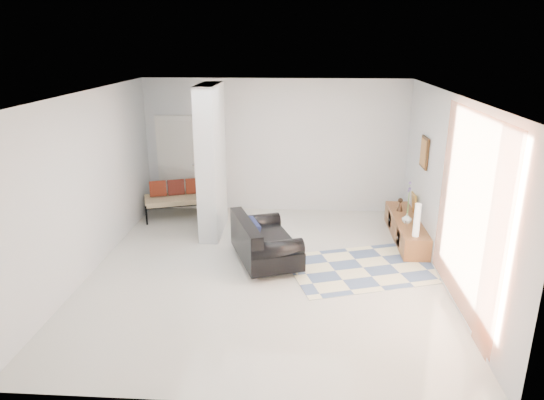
{
  "coord_description": "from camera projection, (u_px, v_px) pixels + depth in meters",
  "views": [
    {
      "loc": [
        0.58,
        -7.01,
        3.53
      ],
      "look_at": [
        0.09,
        0.6,
        1.01
      ],
      "focal_mm": 32.0,
      "sensor_mm": 36.0,
      "label": 1
    }
  ],
  "objects": [
    {
      "name": "wall_left",
      "position": [
        87.0,
        184.0,
        7.52
      ],
      "size": [
        0.0,
        6.0,
        6.0
      ],
      "primitive_type": "plane",
      "rotation": [
        1.57,
        0.0,
        1.57
      ],
      "color": "silver",
      "rests_on": "ground"
    },
    {
      "name": "daybed",
      "position": [
        183.0,
        197.0,
        10.11
      ],
      "size": [
        1.73,
        1.16,
        0.77
      ],
      "rotation": [
        0.0,
        0.0,
        0.33
      ],
      "color": "black",
      "rests_on": "floor"
    },
    {
      "name": "ceiling",
      "position": [
        263.0,
        94.0,
        6.91
      ],
      "size": [
        6.0,
        6.0,
        0.0
      ],
      "primitive_type": "plane",
      "rotation": [
        3.14,
        0.0,
        0.0
      ],
      "color": "white",
      "rests_on": "wall_back"
    },
    {
      "name": "loveseat",
      "position": [
        262.0,
        242.0,
        7.99
      ],
      "size": [
        1.32,
        1.69,
        0.76
      ],
      "rotation": [
        0.0,
        0.0,
        0.36
      ],
      "color": "silver",
      "rests_on": "floor"
    },
    {
      "name": "media_console",
      "position": [
        406.0,
        229.0,
        8.98
      ],
      "size": [
        0.45,
        2.06,
        0.8
      ],
      "color": "brown",
      "rests_on": "floor"
    },
    {
      "name": "wall_front",
      "position": [
        238.0,
        281.0,
        4.51
      ],
      "size": [
        6.0,
        0.0,
        6.0
      ],
      "primitive_type": "plane",
      "rotation": [
        -1.57,
        0.0,
        0.0
      ],
      "color": "silver",
      "rests_on": "ground"
    },
    {
      "name": "cylinder_lamp",
      "position": [
        417.0,
        220.0,
        8.04
      ],
      "size": [
        0.1,
        0.1,
        0.57
      ],
      "primitive_type": "cylinder",
      "color": "white",
      "rests_on": "media_console"
    },
    {
      "name": "wall_right",
      "position": [
        448.0,
        191.0,
        7.18
      ],
      "size": [
        0.0,
        6.0,
        6.0
      ],
      "primitive_type": "plane",
      "rotation": [
        1.57,
        0.0,
        -1.57
      ],
      "color": "silver",
      "rests_on": "ground"
    },
    {
      "name": "area_rug",
      "position": [
        363.0,
        268.0,
        7.88
      ],
      "size": [
        2.71,
        2.2,
        0.01
      ],
      "primitive_type": "cube",
      "rotation": [
        0.0,
        0.0,
        0.31
      ],
      "color": "beige",
      "rests_on": "floor"
    },
    {
      "name": "partition_column",
      "position": [
        211.0,
        161.0,
        8.93
      ],
      "size": [
        0.35,
        1.2,
        2.8
      ],
      "primitive_type": "cube",
      "color": "silver",
      "rests_on": "floor"
    },
    {
      "name": "vase",
      "position": [
        407.0,
        218.0,
        8.68
      ],
      "size": [
        0.19,
        0.19,
        0.18
      ],
      "primitive_type": "imported",
      "rotation": [
        0.0,
        0.0,
        0.07
      ],
      "color": "white",
      "rests_on": "media_console"
    },
    {
      "name": "wall_art",
      "position": [
        424.0,
        152.0,
        8.51
      ],
      "size": [
        0.04,
        0.45,
        0.55
      ],
      "primitive_type": "cube",
      "color": "#3F2611",
      "rests_on": "wall_right"
    },
    {
      "name": "floor",
      "position": [
        264.0,
        271.0,
        7.79
      ],
      "size": [
        6.0,
        6.0,
        0.0
      ],
      "primitive_type": "plane",
      "color": "beige",
      "rests_on": "ground"
    },
    {
      "name": "bronze_figurine",
      "position": [
        400.0,
        205.0,
        9.3
      ],
      "size": [
        0.13,
        0.13,
        0.25
      ],
      "primitive_type": null,
      "rotation": [
        0.0,
        0.0,
        0.01
      ],
      "color": "#312015",
      "rests_on": "media_console"
    },
    {
      "name": "curtain",
      "position": [
        468.0,
        214.0,
        6.08
      ],
      "size": [
        0.0,
        2.55,
        2.55
      ],
      "primitive_type": "plane",
      "rotation": [
        1.57,
        0.0,
        1.57
      ],
      "color": "orange",
      "rests_on": "wall_right"
    },
    {
      "name": "hallway_door",
      "position": [
        178.0,
        163.0,
        10.4
      ],
      "size": [
        0.85,
        0.06,
        2.04
      ],
      "primitive_type": "cube",
      "color": "silver",
      "rests_on": "floor"
    },
    {
      "name": "wall_back",
      "position": [
        275.0,
        146.0,
        10.19
      ],
      "size": [
        6.0,
        0.0,
        6.0
      ],
      "primitive_type": "plane",
      "rotation": [
        1.57,
        0.0,
        0.0
      ],
      "color": "silver",
      "rests_on": "ground"
    }
  ]
}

